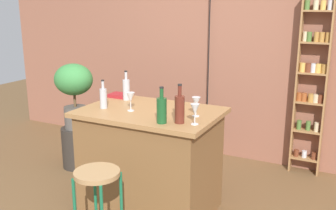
{
  "coord_description": "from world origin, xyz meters",
  "views": [
    {
      "loc": [
        1.63,
        -2.57,
        1.87
      ],
      "look_at": [
        0.05,
        0.55,
        0.95
      ],
      "focal_mm": 41.71,
      "sensor_mm": 36.0,
      "label": 1
    }
  ],
  "objects_px": {
    "bar_stool": "(98,193)",
    "wine_glass_center": "(131,98)",
    "bottle_spirits_clear": "(162,109)",
    "cookbook": "(120,95)",
    "spice_shelf": "(312,83)",
    "plant_stool": "(78,147)",
    "bottle_soda_blue": "(103,98)",
    "bottle_vinegar": "(126,89)",
    "wine_glass_right": "(196,103)",
    "potted_plant": "(74,87)",
    "wine_glass_left": "(195,110)",
    "bottle_wine_red": "(180,108)"
  },
  "relations": [
    {
      "from": "bar_stool",
      "to": "wine_glass_center",
      "type": "distance_m",
      "value": 0.89
    },
    {
      "from": "bottle_spirits_clear",
      "to": "cookbook",
      "type": "xyz_separation_m",
      "value": [
        -0.77,
        0.58,
        -0.09
      ]
    },
    {
      "from": "spice_shelf",
      "to": "cookbook",
      "type": "height_order",
      "value": "spice_shelf"
    },
    {
      "from": "plant_stool",
      "to": "cookbook",
      "type": "relative_size",
      "value": 2.27
    },
    {
      "from": "bar_stool",
      "to": "bottle_soda_blue",
      "type": "bearing_deg",
      "value": 121.2
    },
    {
      "from": "spice_shelf",
      "to": "bottle_vinegar",
      "type": "distance_m",
      "value": 2.01
    },
    {
      "from": "bottle_soda_blue",
      "to": "wine_glass_right",
      "type": "height_order",
      "value": "bottle_soda_blue"
    },
    {
      "from": "potted_plant",
      "to": "wine_glass_left",
      "type": "xyz_separation_m",
      "value": [
        1.76,
        -0.68,
        0.13
      ]
    },
    {
      "from": "bottle_vinegar",
      "to": "bottle_soda_blue",
      "type": "xyz_separation_m",
      "value": [
        -0.01,
        -0.36,
        -0.01
      ]
    },
    {
      "from": "plant_stool",
      "to": "bottle_soda_blue",
      "type": "relative_size",
      "value": 1.84
    },
    {
      "from": "cookbook",
      "to": "bottle_vinegar",
      "type": "bearing_deg",
      "value": -28.92
    },
    {
      "from": "bar_stool",
      "to": "plant_stool",
      "type": "bearing_deg",
      "value": 134.75
    },
    {
      "from": "spice_shelf",
      "to": "plant_stool",
      "type": "height_order",
      "value": "spice_shelf"
    },
    {
      "from": "bottle_spirits_clear",
      "to": "wine_glass_right",
      "type": "xyz_separation_m",
      "value": [
        0.17,
        0.29,
        0.01
      ]
    },
    {
      "from": "potted_plant",
      "to": "wine_glass_right",
      "type": "xyz_separation_m",
      "value": [
        1.68,
        -0.47,
        0.13
      ]
    },
    {
      "from": "bottle_vinegar",
      "to": "bottle_soda_blue",
      "type": "distance_m",
      "value": 0.36
    },
    {
      "from": "bar_stool",
      "to": "wine_glass_left",
      "type": "relative_size",
      "value": 4.2
    },
    {
      "from": "plant_stool",
      "to": "bottle_wine_red",
      "type": "xyz_separation_m",
      "value": [
        1.64,
        -0.7,
        0.84
      ]
    },
    {
      "from": "wine_glass_center",
      "to": "wine_glass_left",
      "type": "bearing_deg",
      "value": -9.68
    },
    {
      "from": "wine_glass_right",
      "to": "bar_stool",
      "type": "bearing_deg",
      "value": -119.75
    },
    {
      "from": "bottle_wine_red",
      "to": "wine_glass_right",
      "type": "height_order",
      "value": "bottle_wine_red"
    },
    {
      "from": "potted_plant",
      "to": "wine_glass_center",
      "type": "xyz_separation_m",
      "value": [
        1.11,
        -0.57,
        0.13
      ]
    },
    {
      "from": "potted_plant",
      "to": "cookbook",
      "type": "relative_size",
      "value": 3.55
    },
    {
      "from": "bottle_vinegar",
      "to": "wine_glass_right",
      "type": "bearing_deg",
      "value": -15.0
    },
    {
      "from": "plant_stool",
      "to": "bottle_spirits_clear",
      "type": "xyz_separation_m",
      "value": [
        1.52,
        -0.76,
        0.83
      ]
    },
    {
      "from": "bottle_spirits_clear",
      "to": "wine_glass_right",
      "type": "bearing_deg",
      "value": 60.34
    },
    {
      "from": "bar_stool",
      "to": "wine_glass_left",
      "type": "distance_m",
      "value": 0.96
    },
    {
      "from": "plant_stool",
      "to": "wine_glass_center",
      "type": "height_order",
      "value": "wine_glass_center"
    },
    {
      "from": "spice_shelf",
      "to": "potted_plant",
      "type": "distance_m",
      "value": 2.62
    },
    {
      "from": "spice_shelf",
      "to": "wine_glass_right",
      "type": "distance_m",
      "value": 1.67
    },
    {
      "from": "potted_plant",
      "to": "wine_glass_right",
      "type": "bearing_deg",
      "value": -15.61
    },
    {
      "from": "wine_glass_right",
      "to": "bottle_soda_blue",
      "type": "bearing_deg",
      "value": -170.62
    },
    {
      "from": "plant_stool",
      "to": "bottle_wine_red",
      "type": "height_order",
      "value": "bottle_wine_red"
    },
    {
      "from": "plant_stool",
      "to": "bottle_vinegar",
      "type": "relative_size",
      "value": 1.66
    },
    {
      "from": "plant_stool",
      "to": "wine_glass_right",
      "type": "bearing_deg",
      "value": -15.61
    },
    {
      "from": "spice_shelf",
      "to": "wine_glass_center",
      "type": "xyz_separation_m",
      "value": [
        -1.29,
        -1.61,
        0.04
      ]
    },
    {
      "from": "plant_stool",
      "to": "bottle_vinegar",
      "type": "height_order",
      "value": "bottle_vinegar"
    },
    {
      "from": "bottle_soda_blue",
      "to": "wine_glass_center",
      "type": "xyz_separation_m",
      "value": [
        0.26,
        0.04,
        0.02
      ]
    },
    {
      "from": "spice_shelf",
      "to": "wine_glass_left",
      "type": "distance_m",
      "value": 1.83
    },
    {
      "from": "spice_shelf",
      "to": "wine_glass_center",
      "type": "height_order",
      "value": "spice_shelf"
    },
    {
      "from": "bar_stool",
      "to": "bottle_wine_red",
      "type": "bearing_deg",
      "value": 53.82
    },
    {
      "from": "bar_stool",
      "to": "bottle_soda_blue",
      "type": "relative_size",
      "value": 2.66
    },
    {
      "from": "bar_stool",
      "to": "bottle_spirits_clear",
      "type": "height_order",
      "value": "bottle_spirits_clear"
    },
    {
      "from": "plant_stool",
      "to": "potted_plant",
      "type": "xyz_separation_m",
      "value": [
        0.0,
        0.0,
        0.71
      ]
    },
    {
      "from": "bottle_soda_blue",
      "to": "wine_glass_right",
      "type": "bearing_deg",
      "value": 9.38
    },
    {
      "from": "potted_plant",
      "to": "wine_glass_left",
      "type": "distance_m",
      "value": 1.9
    },
    {
      "from": "spice_shelf",
      "to": "bottle_wine_red",
      "type": "relative_size",
      "value": 6.29
    },
    {
      "from": "spice_shelf",
      "to": "bar_stool",
      "type": "bearing_deg",
      "value": -116.96
    },
    {
      "from": "spice_shelf",
      "to": "cookbook",
      "type": "relative_size",
      "value": 9.32
    },
    {
      "from": "bar_stool",
      "to": "wine_glass_center",
      "type": "bearing_deg",
      "value": 100.62
    }
  ]
}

